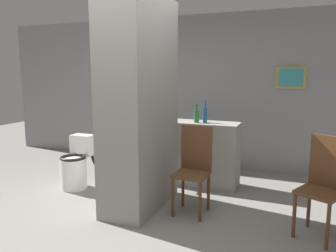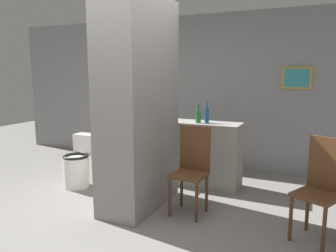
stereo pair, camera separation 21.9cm
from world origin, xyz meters
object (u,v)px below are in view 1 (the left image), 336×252
at_px(toilet, 76,166).
at_px(chair_near_pillar, 194,166).
at_px(bicycle, 134,157).
at_px(bottle_tall, 205,114).
at_px(chair_by_doorway, 323,183).

relative_size(toilet, chair_near_pillar, 0.72).
height_order(toilet, chair_near_pillar, chair_near_pillar).
height_order(chair_near_pillar, bicycle, chair_near_pillar).
xyz_separation_m(chair_near_pillar, bottle_tall, (-0.13, 0.94, 0.49)).
distance_m(toilet, chair_by_doorway, 3.20).
bearing_deg(toilet, chair_by_doorway, -4.58).
bearing_deg(chair_near_pillar, toilet, 176.47).
bearing_deg(bottle_tall, chair_by_doorway, -34.28).
height_order(chair_by_doorway, bicycle, chair_by_doorway).
xyz_separation_m(bicycle, bottle_tall, (1.08, 0.11, 0.69)).
distance_m(chair_near_pillar, chair_by_doorway, 1.37).
bearing_deg(chair_near_pillar, bicycle, 147.56).
distance_m(chair_near_pillar, bottle_tall, 1.07).
bearing_deg(chair_near_pillar, chair_by_doorway, -1.79).
bearing_deg(toilet, bottle_tall, 24.60).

